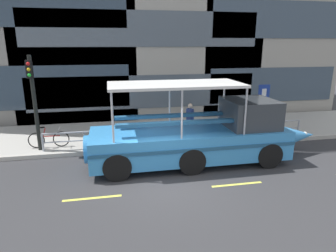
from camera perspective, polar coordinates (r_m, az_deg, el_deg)
ground_plane at (r=10.56m, az=-0.80°, el=-10.51°), size 120.00×120.00×0.00m
sidewalk at (r=15.69m, az=-4.51°, el=-1.30°), size 32.00×4.80×0.18m
curb_edge at (r=13.35m, az=-3.23°, el=-4.36°), size 32.00×0.18×0.18m
lane_centreline at (r=9.91m, az=-0.01°, el=-12.35°), size 25.80×0.12×0.01m
curb_guardrail at (r=13.73m, az=2.53°, el=-1.03°), size 12.20×0.09×0.80m
traffic_light_pole at (r=13.45m, az=-24.43°, el=5.55°), size 0.24×0.46×4.02m
parking_sign at (r=15.65m, az=17.76°, el=4.68°), size 0.60×0.12×2.49m
leaned_bicycle at (r=14.14m, az=-21.91°, el=-2.36°), size 1.74×0.46×0.96m
duck_tour_boat at (r=11.93m, az=6.72°, el=-1.97°), size 9.59×2.50×3.21m
pedestrian_near_bow at (r=15.35m, az=13.15°, el=1.87°), size 0.30×0.37×1.53m
pedestrian_mid_left at (r=14.44m, az=4.23°, el=1.74°), size 0.32×0.43×1.68m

